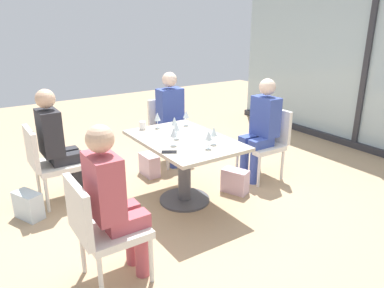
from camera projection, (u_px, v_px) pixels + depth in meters
The scene contains 23 objects.
ground_plane at pixel (185, 200), 4.11m from camera, with size 12.00×12.00×0.00m, color tan.
window_wall_backdrop at pixel (367, 70), 5.39m from camera, with size 5.05×0.10×2.70m.
dining_table_main at pixel (184, 155), 3.94m from camera, with size 1.28×0.85×0.73m.
chair_near_window at pixel (267, 139), 4.59m from camera, with size 0.46×0.51×0.87m.
chair_far_left at pixel (169, 127), 5.12m from camera, with size 0.50×0.46×0.87m.
chair_front_left at pixel (49, 160), 3.92m from camera, with size 0.46×0.50×0.87m.
chair_front_right at pixel (101, 225), 2.70m from camera, with size 0.46×0.50×0.87m.
person_near_window at pixel (261, 125), 4.47m from camera, with size 0.34×0.39×1.26m.
person_far_left at pixel (172, 114), 4.96m from camera, with size 0.39×0.34×1.26m.
person_front_left at pixel (57, 141), 3.91m from camera, with size 0.34×0.39×1.26m.
person_front_right at pixel (113, 197), 2.69m from camera, with size 0.34×0.39×1.26m.
wine_glass_0 at pixel (209, 136), 3.54m from camera, with size 0.07×0.07×0.18m.
wine_glass_1 at pixel (174, 133), 3.63m from camera, with size 0.07×0.07×0.18m.
wine_glass_2 at pixel (214, 132), 3.66m from camera, with size 0.07×0.07×0.18m.
wine_glass_3 at pixel (157, 117), 4.20m from camera, with size 0.07×0.07×0.18m.
wine_glass_4 at pixel (186, 114), 4.31m from camera, with size 0.07×0.07×0.18m.
wine_glass_5 at pixel (177, 127), 3.82m from camera, with size 0.07×0.07×0.18m.
wine_glass_6 at pixel (174, 121), 4.02m from camera, with size 0.07×0.07×0.18m.
coffee_cup at pixel (143, 125), 4.19m from camera, with size 0.08×0.08×0.09m, color white.
cell_phone_on_table at pixel (169, 152), 3.48m from camera, with size 0.07×0.14×0.01m, color black.
handbag_0 at pixel (235, 181), 4.26m from camera, with size 0.30×0.16×0.28m, color beige.
handbag_1 at pixel (149, 165), 4.73m from camera, with size 0.30×0.16×0.28m, color beige.
handbag_2 at pixel (28, 205), 3.71m from camera, with size 0.30×0.16×0.28m, color silver.
Camera 1 is at (3.10, -1.97, 1.95)m, focal length 34.30 mm.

